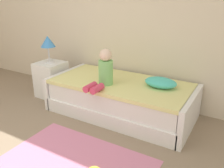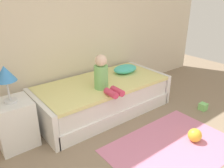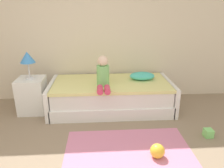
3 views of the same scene
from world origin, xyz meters
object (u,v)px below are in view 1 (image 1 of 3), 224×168
at_px(nightstand, 51,79).
at_px(table_lamp, 48,43).
at_px(bed, 121,98).
at_px(pillow, 161,82).
at_px(child_figure, 104,71).

distance_m(nightstand, table_lamp, 0.64).
bearing_deg(bed, nightstand, -178.87).
height_order(nightstand, table_lamp, table_lamp).
height_order(table_lamp, pillow, table_lamp).
distance_m(table_lamp, pillow, 1.95).
xyz_separation_m(bed, child_figure, (-0.14, -0.23, 0.46)).
distance_m(bed, pillow, 0.65).
distance_m(nightstand, child_figure, 1.29).
bearing_deg(pillow, table_lamp, -176.21).
height_order(bed, child_figure, child_figure).
bearing_deg(nightstand, table_lamp, 90.00).
distance_m(bed, table_lamp, 1.52).
distance_m(child_figure, pillow, 0.79).
relative_size(bed, pillow, 4.80).
bearing_deg(child_figure, bed, 58.20).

